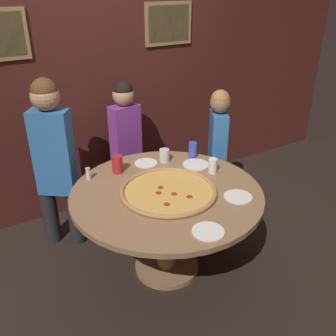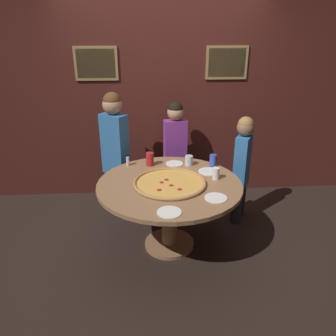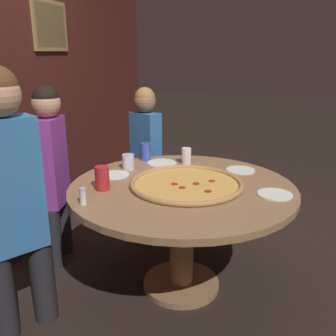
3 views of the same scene
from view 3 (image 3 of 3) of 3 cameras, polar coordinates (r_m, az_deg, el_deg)
ground_plane at (r=2.71m, az=1.99°, el=-17.47°), size 24.00×24.00×0.00m
dining_table at (r=2.43m, az=2.14°, el=-5.94°), size 1.43×1.43×0.74m
giant_pizza at (r=2.36m, az=2.82°, el=-2.40°), size 0.72×0.72×0.03m
drink_cup_by_shaker at (r=2.31m, az=-9.99°, el=-1.54°), size 0.09×0.09×0.15m
drink_cup_front_edge at (r=2.91m, az=-3.48°, el=2.53°), size 0.08×0.08×0.13m
drink_cup_near_right at (r=2.80m, az=2.82°, el=1.84°), size 0.07×0.07×0.12m
drink_cup_centre_back at (r=2.69m, az=-6.07°, el=0.95°), size 0.09×0.09×0.11m
white_plate_left_side at (r=2.82m, az=-0.95°, el=0.77°), size 0.22×0.22×0.01m
white_plate_far_back at (r=2.71m, az=10.98°, el=-0.30°), size 0.20×0.20×0.01m
white_plate_beside_cup at (r=2.30m, az=15.97°, el=-3.87°), size 0.21×0.21×0.01m
white_plate_near_front at (r=2.58m, az=-8.08°, el=-1.04°), size 0.19×0.19×0.01m
condiment_shaker at (r=2.11m, az=-12.85°, el=-4.21°), size 0.04×0.04×0.10m
diner_centre_back at (r=2.13m, az=-22.88°, el=-3.40°), size 0.38×0.33×1.49m
diner_far_right at (r=3.29m, az=-3.41°, el=2.71°), size 0.26×0.33×1.27m
diner_side_left at (r=2.83m, az=-17.25°, el=0.30°), size 0.34×0.20×1.33m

